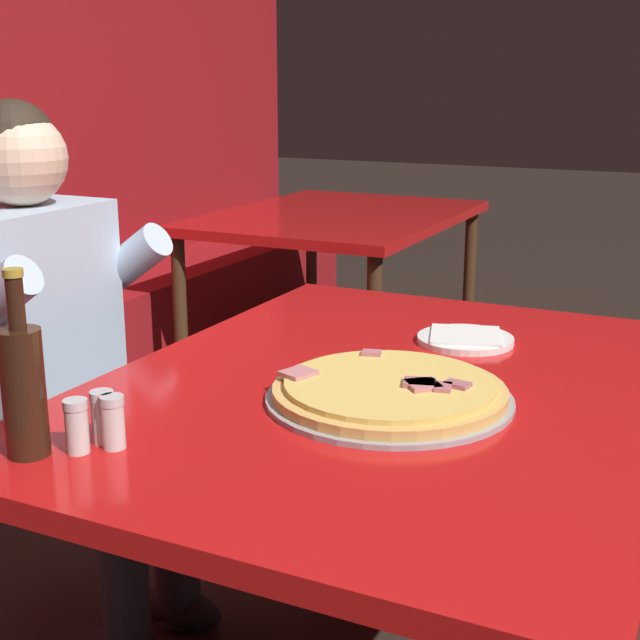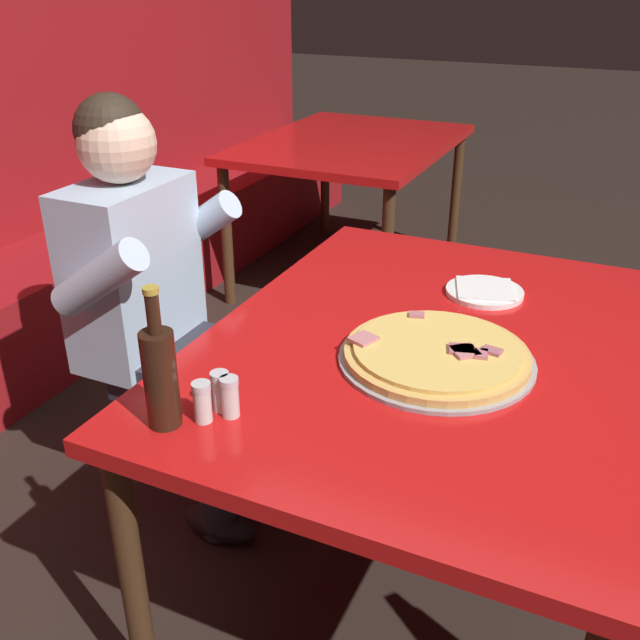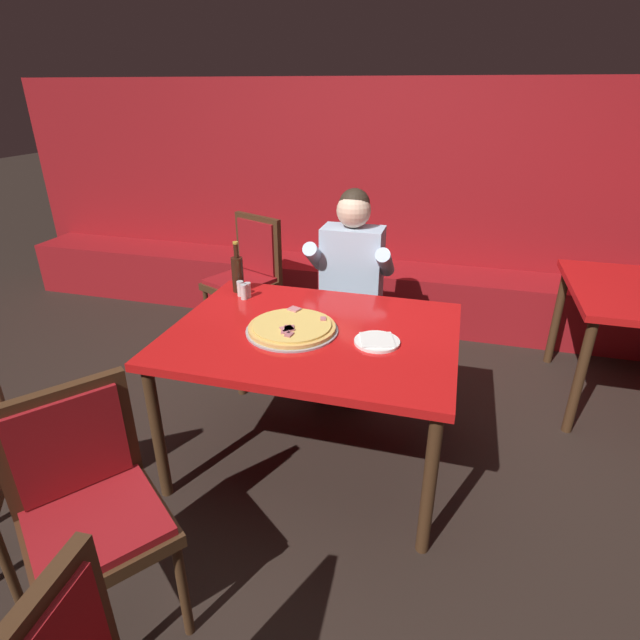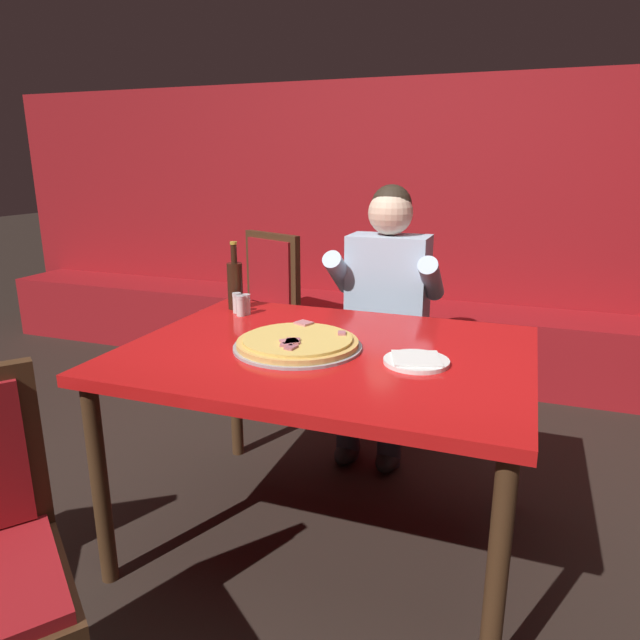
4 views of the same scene
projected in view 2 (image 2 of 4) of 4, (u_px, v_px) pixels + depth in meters
ground_plane at (415, 573)px, 2.04m from camera, size 24.00×24.00×0.00m
main_dining_table at (432, 366)px, 1.74m from camera, size 1.36×1.05×0.76m
pizza at (437, 354)px, 1.61m from camera, size 0.44×0.44×0.05m
plate_white_paper at (485, 291)px, 1.94m from camera, size 0.21×0.21×0.02m
beer_bottle at (160, 375)px, 1.35m from camera, size 0.07×0.07×0.29m
shaker_oregano at (230, 399)px, 1.41m from camera, size 0.04×0.04×0.09m
shaker_parmesan at (202, 404)px, 1.39m from camera, size 0.04×0.04×0.09m
shaker_red_pepper_flakes at (221, 393)px, 1.42m from camera, size 0.04×0.04×0.09m
diner_seated_blue_shirt at (159, 301)px, 2.03m from camera, size 0.53×0.53×1.27m
background_dining_table at (352, 155)px, 3.71m from camera, size 1.30×0.96×0.76m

